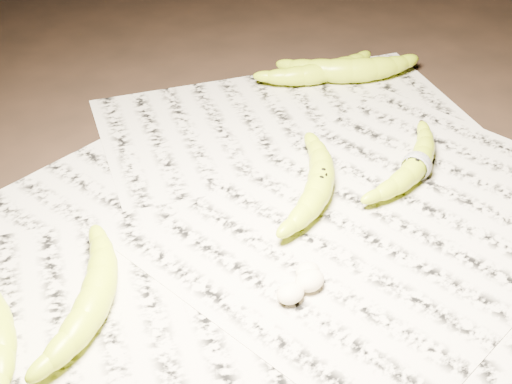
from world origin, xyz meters
TOP-DOWN VIEW (x-y plane):
  - ground at (0.00, 0.00)m, footprint 3.00×3.00m
  - newspaper_patch at (0.01, -0.01)m, footprint 0.90×0.70m
  - banana_left_b at (-0.23, -0.01)m, footprint 0.18×0.18m
  - banana_center at (0.10, -0.01)m, footprint 0.19×0.17m
  - banana_taped at (0.23, -0.05)m, footprint 0.20×0.12m
  - banana_upper_a at (0.31, 0.23)m, footprint 0.19×0.10m
  - banana_upper_b at (0.35, 0.20)m, footprint 0.20×0.16m
  - measuring_tape at (0.23, -0.05)m, footprint 0.02×0.04m
  - flesh_chunk_a at (-0.05, -0.13)m, footprint 0.03×0.03m
  - flesh_chunk_b at (-0.03, -0.13)m, footprint 0.04×0.03m
  - flesh_chunk_c at (-0.02, -0.11)m, footprint 0.03×0.02m

SIDE VIEW (x-z plane):
  - ground at x=0.00m, z-range 0.00..0.00m
  - newspaper_patch at x=0.01m, z-range 0.00..0.01m
  - flesh_chunk_c at x=-0.02m, z-range 0.01..0.02m
  - flesh_chunk_a at x=-0.05m, z-range 0.01..0.03m
  - flesh_chunk_b at x=-0.03m, z-range 0.01..0.03m
  - measuring_tape at x=0.23m, z-range 0.00..0.04m
  - banana_taped at x=0.23m, z-range 0.01..0.04m
  - banana_upper_a at x=0.31m, z-range 0.01..0.04m
  - banana_center at x=0.10m, z-range 0.01..0.04m
  - banana_left_b at x=-0.23m, z-range 0.01..0.05m
  - banana_upper_b at x=0.35m, z-range 0.01..0.05m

